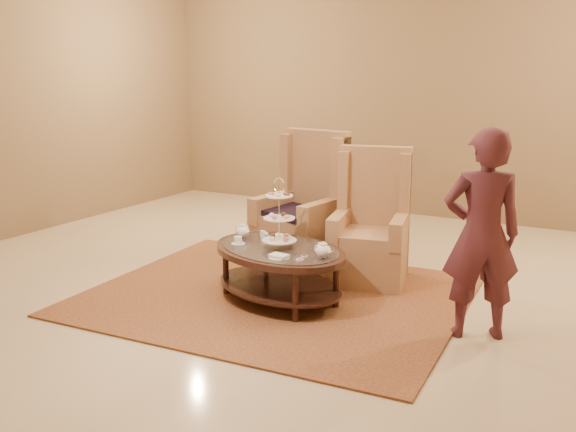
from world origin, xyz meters
The scene contains 8 objects.
ground centered at (0.00, 0.00, 0.00)m, with size 8.00×8.00×0.00m, color beige.
ceiling centered at (0.00, 0.00, 0.00)m, with size 8.00×8.00×0.02m, color silver.
wall_back centered at (0.00, 4.00, 1.75)m, with size 8.00×0.04×3.50m, color olive.
rug centered at (-0.11, 0.10, 0.01)m, with size 3.41×2.89×0.02m.
tea_table centered at (-0.02, 0.00, 0.41)m, with size 1.56×1.30×1.12m.
armchair_left centered at (-0.36, 1.14, 0.47)m, with size 0.86×0.88×1.40m.
armchair_right centered at (0.45, 0.97, 0.43)m, with size 0.84×0.86×1.29m.
person centered at (1.69, 0.08, 0.81)m, with size 0.70×0.61×1.62m.
Camera 1 is at (2.65, -4.70, 2.02)m, focal length 40.00 mm.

